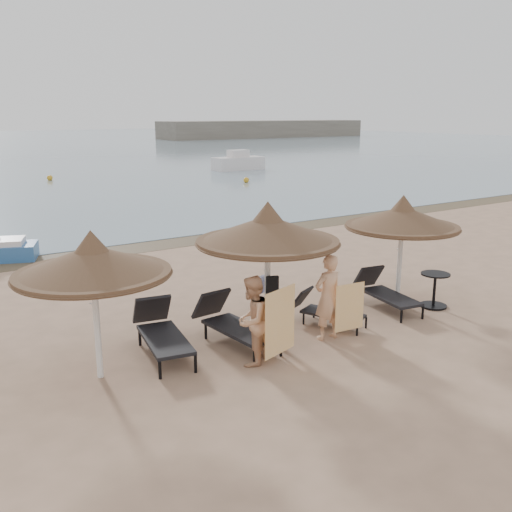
{
  "coord_description": "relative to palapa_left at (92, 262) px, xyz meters",
  "views": [
    {
      "loc": [
        -5.62,
        -7.96,
        4.28
      ],
      "look_at": [
        0.48,
        1.2,
        1.52
      ],
      "focal_mm": 40.0,
      "sensor_mm": 36.0,
      "label": 1
    }
  ],
  "objects": [
    {
      "name": "palapa_right",
      "position": [
        6.98,
        -0.12,
        0.02
      ],
      "size": [
        2.56,
        2.56,
        2.54
      ],
      "rotation": [
        0.0,
        0.0,
        -0.36
      ],
      "color": "white",
      "rests_on": "ground"
    },
    {
      "name": "palapa_center",
      "position": [
        3.27,
        -0.18,
        0.16
      ],
      "size": [
        2.74,
        2.74,
        2.71
      ],
      "rotation": [
        0.0,
        0.0,
        -0.2
      ],
      "color": "white",
      "rests_on": "ground"
    },
    {
      "name": "person_left",
      "position": [
        2.41,
        -0.96,
        -1.07
      ],
      "size": [
        1.01,
        0.92,
        1.85
      ],
      "primitive_type": "imported",
      "rotation": [
        0.0,
        0.0,
        3.71
      ],
      "color": "#DEA57A",
      "rests_on": "ground"
    },
    {
      "name": "lounger_near_left",
      "position": [
        2.61,
        0.07,
        -1.59
      ],
      "size": [
        0.85,
        2.09,
        0.91
      ],
      "rotation": [
        0.0,
        0.0,
        0.09
      ],
      "color": "black",
      "rests_on": "ground"
    },
    {
      "name": "buoy_right",
      "position": [
        16.87,
        21.75,
        -1.82
      ],
      "size": [
        0.36,
        0.36,
        0.36
      ],
      "primitive_type": "sphere",
      "color": "gold",
      "rests_on": "ground"
    },
    {
      "name": "person_right",
      "position": [
        4.25,
        -0.81,
        -1.01
      ],
      "size": [
        0.91,
        0.59,
        1.96
      ],
      "primitive_type": "imported",
      "rotation": [
        0.0,
        0.0,
        3.13
      ],
      "color": "#DEA57A",
      "rests_on": "ground"
    },
    {
      "name": "ground",
      "position": [
        2.93,
        -0.77,
        -2.0
      ],
      "size": [
        160.0,
        160.0,
        0.0
      ],
      "primitive_type": "plane",
      "color": "tan",
      "rests_on": "ground"
    },
    {
      "name": "towel_right",
      "position": [
        4.6,
        -1.06,
        -1.35
      ],
      "size": [
        0.67,
        0.08,
        0.94
      ],
      "rotation": [
        0.0,
        0.0,
        -0.1
      ],
      "color": "orange",
      "rests_on": "ground"
    },
    {
      "name": "wet_sand_strip",
      "position": [
        2.93,
        8.63,
        -1.99
      ],
      "size": [
        200.0,
        1.6,
        0.01
      ],
      "primitive_type": "cube",
      "color": "brown",
      "rests_on": "ground"
    },
    {
      "name": "pedal_boat",
      "position": [
        0.18,
        9.32,
        -1.67
      ],
      "size": [
        2.17,
        1.71,
        0.88
      ],
      "rotation": [
        0.0,
        0.0,
        -0.36
      ],
      "color": "#2C5E9E",
      "rests_on": "ground"
    },
    {
      "name": "palapa_left",
      "position": [
        0.0,
        0.0,
        0.0
      ],
      "size": [
        2.53,
        2.53,
        2.51
      ],
      "rotation": [
        0.0,
        0.0,
        0.3
      ],
      "color": "white",
      "rests_on": "ground"
    },
    {
      "name": "side_table",
      "position": [
        7.52,
        -0.71,
        -1.63
      ],
      "size": [
        0.65,
        0.65,
        0.79
      ],
      "rotation": [
        0.0,
        0.0,
        -0.17
      ],
      "color": "black",
      "rests_on": "ground"
    },
    {
      "name": "towel_left",
      "position": [
        2.76,
        -1.31,
        -1.18
      ],
      "size": [
        0.81,
        0.27,
        1.18
      ],
      "rotation": [
        0.0,
        0.0,
        0.3
      ],
      "color": "orange",
      "rests_on": "ground"
    },
    {
      "name": "buoy_mid",
      "position": [
        6.81,
        29.94,
        -1.81
      ],
      "size": [
        0.37,
        0.37,
        0.37
      ],
      "primitive_type": "sphere",
      "color": "gold",
      "rests_on": "ground"
    },
    {
      "name": "bag_patterned",
      "position": [
        3.27,
        0.0,
        -0.93
      ],
      "size": [
        0.27,
        0.17,
        0.32
      ],
      "rotation": [
        0.0,
        0.0,
        0.36
      ],
      "color": "silver",
      "rests_on": "ground"
    },
    {
      "name": "lounger_far_left",
      "position": [
        1.3,
        0.41,
        -1.58
      ],
      "size": [
        1.03,
        2.14,
        0.92
      ],
      "rotation": [
        0.0,
        0.0,
        -0.18
      ],
      "color": "black",
      "rests_on": "ground"
    },
    {
      "name": "lounger_near_right",
      "position": [
        4.71,
        -0.16,
        -1.68
      ],
      "size": [
        1.12,
        1.66,
        0.71
      ],
      "rotation": [
        0.0,
        0.0,
        0.42
      ],
      "color": "black",
      "rests_on": "ground"
    },
    {
      "name": "lounger_far_right",
      "position": [
        6.56,
        -0.08,
        -1.62
      ],
      "size": [
        0.92,
        1.95,
        0.84
      ],
      "rotation": [
        0.0,
        0.0,
        -0.17
      ],
      "color": "black",
      "rests_on": "ground"
    },
    {
      "name": "bag_dark",
      "position": [
        3.27,
        -0.34,
        -0.86
      ],
      "size": [
        0.25,
        0.16,
        0.34
      ],
      "rotation": [
        0.0,
        0.0,
        -0.36
      ],
      "color": "black",
      "rests_on": "ground"
    }
  ]
}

